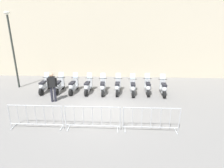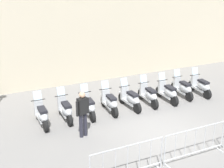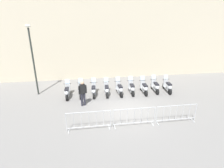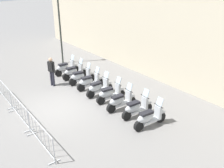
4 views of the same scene
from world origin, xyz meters
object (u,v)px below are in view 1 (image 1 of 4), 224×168
at_px(motorcycle_0, 44,86).
at_px(motorcycle_6, 133,88).
at_px(motorcycle_1, 59,86).
at_px(motorcycle_5, 118,87).
at_px(motorcycle_8, 163,88).
at_px(street_lamp, 12,43).
at_px(motorcycle_3, 88,87).
at_px(barrier_segment_1, 93,118).
at_px(officer_near_row_end, 52,86).
at_px(motorcycle_2, 73,86).
at_px(motorcycle_7, 148,87).
at_px(motorcycle_4, 103,87).
at_px(barrier_segment_0, 36,117).
at_px(barrier_segment_2, 151,120).

xyz_separation_m(motorcycle_0, motorcycle_6, (5.76, -0.75, 0.00)).
height_order(motorcycle_1, motorcycle_5, same).
relative_size(motorcycle_8, street_lamp, 0.34).
relative_size(motorcycle_5, motorcycle_8, 1.00).
bearing_deg(motorcycle_3, barrier_segment_1, -83.80).
distance_m(barrier_segment_1, officer_near_row_end, 3.95).
relative_size(motorcycle_1, motorcycle_5, 1.00).
height_order(motorcycle_3, officer_near_row_end, officer_near_row_end).
distance_m(motorcycle_0, motorcycle_8, 7.74).
distance_m(motorcycle_2, motorcycle_3, 0.97).
bearing_deg(motorcycle_2, officer_near_row_end, -124.14).
bearing_deg(motorcycle_5, motorcycle_7, -4.63).
height_order(motorcycle_5, motorcycle_8, same).
distance_m(motorcycle_1, motorcycle_4, 2.91).
distance_m(motorcycle_3, barrier_segment_0, 4.53).
relative_size(motorcycle_7, barrier_segment_1, 0.74).
bearing_deg(barrier_segment_1, motorcycle_2, 107.67).
height_order(motorcycle_4, barrier_segment_0, motorcycle_4).
xyz_separation_m(motorcycle_5, barrier_segment_0, (-3.85, -3.89, 0.07)).
relative_size(motorcycle_5, motorcycle_6, 1.00).
height_order(motorcycle_1, barrier_segment_0, motorcycle_1).
xyz_separation_m(street_lamp, officer_near_row_end, (3.14, -2.78, -2.16)).
bearing_deg(barrier_segment_2, motorcycle_4, 112.90).
distance_m(motorcycle_0, street_lamp, 3.65).
bearing_deg(motorcycle_3, motorcycle_5, -6.37).
bearing_deg(motorcycle_0, motorcycle_8, -7.13).
xyz_separation_m(barrier_segment_2, street_lamp, (-7.91, 6.18, 2.61)).
bearing_deg(motorcycle_6, motorcycle_2, 171.96).
xyz_separation_m(motorcycle_6, street_lamp, (-7.92, 1.94, 2.69)).
height_order(motorcycle_0, motorcycle_7, same).
bearing_deg(motorcycle_7, street_lamp, 167.97).
height_order(motorcycle_7, barrier_segment_1, motorcycle_7).
bearing_deg(motorcycle_6, motorcycle_5, 168.20).
distance_m(motorcycle_1, motorcycle_3, 1.93).
height_order(motorcycle_5, barrier_segment_1, motorcycle_5).
bearing_deg(barrier_segment_1, street_lamp, 133.06).
height_order(motorcycle_2, motorcycle_5, same).
bearing_deg(motorcycle_4, barrier_segment_2, -67.10).
bearing_deg(motorcycle_7, motorcycle_0, 174.01).
height_order(barrier_segment_0, barrier_segment_2, same).
relative_size(motorcycle_6, barrier_segment_1, 0.74).
bearing_deg(motorcycle_3, barrier_segment_2, -58.33).
distance_m(motorcycle_1, street_lamp, 4.30).
bearing_deg(barrier_segment_2, motorcycle_7, 77.08).
bearing_deg(barrier_segment_1, motorcycle_4, 83.38).
bearing_deg(motorcycle_6, motorcycle_0, 172.59).
relative_size(motorcycle_2, officer_near_row_end, 0.99).
xyz_separation_m(barrier_segment_0, barrier_segment_2, (4.79, -0.55, 0.00)).
relative_size(motorcycle_6, motorcycle_8, 1.00).
height_order(motorcycle_3, barrier_segment_0, motorcycle_3).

